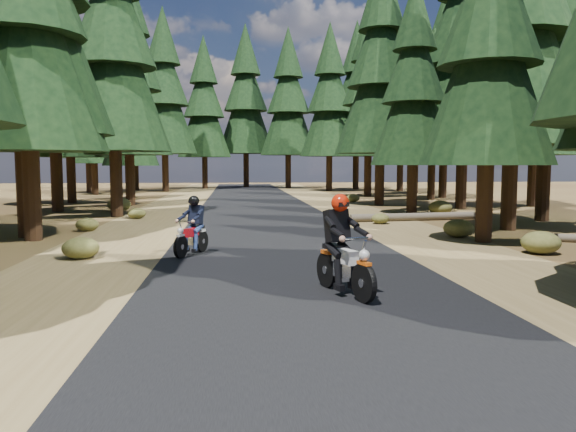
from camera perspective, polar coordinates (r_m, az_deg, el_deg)
The scene contains 9 objects.
ground at distance 11.53m, azimuth 0.72°, elevation -6.13°, with size 120.00×120.00×0.00m, color #483119.
road at distance 16.44m, azimuth -1.17°, elevation -2.69°, with size 6.00×100.00×0.01m, color black.
shoulder_l at distance 16.74m, azimuth -17.09°, elevation -2.79°, with size 3.20×100.00×0.01m, color brown.
shoulder_r at distance 17.40m, azimuth 14.14°, elevation -2.42°, with size 3.20×100.00×0.01m, color brown.
pine_forest at distance 32.79m, azimuth -3.42°, elevation 15.09°, with size 34.59×55.08×16.32m.
log_near at distance 23.44m, azimuth 13.15°, elevation -0.07°, with size 0.32×0.32×5.88m, color #4C4233.
understory_shrubs at distance 19.15m, azimuth 0.85°, elevation -0.73°, with size 16.08×31.68×0.68m.
rider_lead at distance 9.83m, azimuth 5.76°, elevation -4.64°, with size 1.19×2.05×1.76m.
rider_follow at distance 14.26m, azimuth -9.77°, elevation -1.97°, with size 1.15×1.73×1.49m.
Camera 1 is at (-1.22, -11.23, 2.27)m, focal length 35.00 mm.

